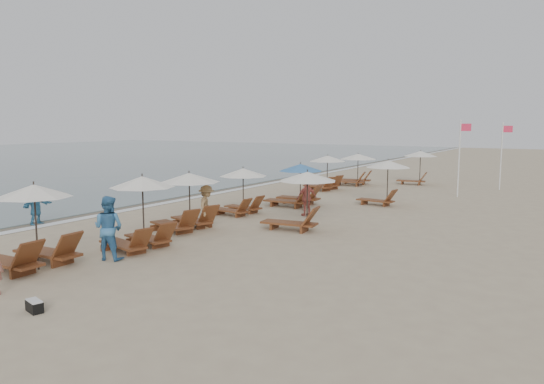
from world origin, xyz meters
The scene contains 20 objects.
ground centered at (0.00, 0.00, 0.00)m, with size 160.00×160.00×0.00m, color tan.
wet_sand_band centered at (-12.50, 10.00, 0.00)m, with size 3.20×140.00×0.01m, color #6B5E4C.
foam_line centered at (-11.20, 10.00, 0.01)m, with size 0.50×140.00×0.02m, color white.
lounger_station_0 centered at (-6.13, -3.21, 0.99)m, with size 2.63×2.07×2.38m.
lounger_station_1 centered at (-5.13, -0.08, 1.11)m, with size 2.47×2.18×2.38m.
lounger_station_2 centered at (-5.92, 3.07, 1.06)m, with size 2.73×2.53×2.19m.
lounger_station_3 centered at (-6.07, 6.93, 1.07)m, with size 2.42×2.12×2.07m.
lounger_station_4 centered at (-5.17, 10.41, 0.94)m, with size 2.72×2.16×2.08m.
lounger_station_5 centered at (-6.61, 16.71, 1.07)m, with size 2.61×2.41×2.10m.
lounger_station_6 centered at (-5.99, 20.04, 1.06)m, with size 2.79×2.45×2.06m.
inland_station_0 centered at (-2.19, 5.26, 1.30)m, with size 2.84×2.24×2.22m.
inland_station_1 centered at (-1.51, 12.79, 1.43)m, with size 2.61×2.24×2.22m.
inland_station_2 centered at (-2.57, 22.47, 1.43)m, with size 2.61×2.24×2.22m.
beachgoer_mid_a centered at (-4.96, -1.44, 0.96)m, with size 0.93×0.72×1.91m, color teal.
beachgoer_mid_b centered at (-5.43, 3.79, 0.84)m, with size 1.08×0.62×1.68m, color #9B7A4F.
beachgoer_far_a centered at (-3.33, 8.15, 0.80)m, with size 0.94×0.39×1.60m, color #AE5145.
waterline_walker centered at (-11.73, 0.80, 0.75)m, with size 1.39×0.44×1.49m, color teal.
duffel_bag centered at (-2.94, -5.29, 0.13)m, with size 0.51×0.34×0.26m.
flag_pole_near centered at (1.08, 17.75, 2.35)m, with size 0.60×0.08×4.22m.
flag_pole_far centered at (2.60, 22.40, 2.29)m, with size 0.59×0.08×4.10m.
Camera 1 is at (6.99, -11.80, 4.02)m, focal length 34.25 mm.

